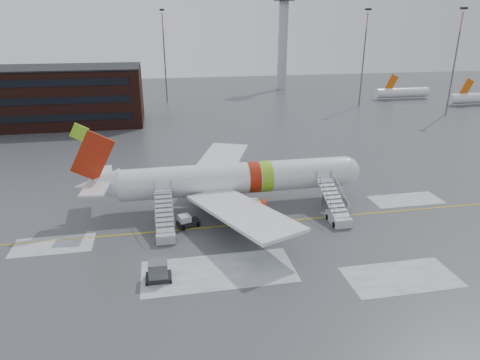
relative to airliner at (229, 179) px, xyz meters
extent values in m
plane|color=#494C4F|center=(2.53, -4.64, -3.42)|extent=(260.00, 260.00, 0.00)
cylinder|color=white|center=(0.95, 0.00, 0.08)|extent=(28.00, 3.80, 3.80)
sphere|color=white|center=(14.95, 0.00, 0.08)|extent=(3.80, 3.80, 3.80)
cube|color=black|center=(16.00, 0.00, 0.58)|extent=(1.09, 1.60, 0.97)
cone|color=white|center=(-15.45, 0.00, 0.33)|extent=(5.20, 3.72, 3.72)
cube|color=#A5220C|center=(-15.55, 0.00, 3.88)|extent=(5.27, 0.30, 6.09)
cube|color=#8BD021|center=(-16.65, 0.00, 6.68)|extent=(2.16, 0.26, 2.16)
cube|color=white|center=(-15.25, 2.60, 0.98)|extent=(3.07, 4.85, 0.18)
cube|color=white|center=(-15.25, -2.60, 0.98)|extent=(3.07, 4.85, 0.18)
cube|color=white|center=(-0.05, 8.50, -0.52)|extent=(10.72, 15.97, 1.13)
cube|color=white|center=(-0.05, -8.50, -0.52)|extent=(10.72, 15.97, 1.13)
cylinder|color=white|center=(1.45, 5.20, -1.87)|extent=(3.40, 2.10, 2.10)
cylinder|color=white|center=(1.45, -5.20, -1.87)|extent=(3.40, 2.10, 2.10)
cylinder|color=#595B60|center=(12.95, 0.00, -2.52)|extent=(0.20, 0.20, 1.80)
cylinder|color=black|center=(12.95, 0.00, -2.97)|extent=(0.90, 0.56, 0.90)
cylinder|color=black|center=(0.45, 2.40, -2.97)|extent=(0.90, 0.56, 0.90)
cylinder|color=black|center=(0.45, -2.40, -2.97)|extent=(0.90, 0.56, 0.90)
cube|color=silver|center=(11.34, -7.30, -2.87)|extent=(2.00, 3.20, 1.00)
cube|color=silver|center=(11.34, -5.20, -1.19)|extent=(1.90, 5.87, 2.52)
cube|color=silver|center=(11.34, -1.90, -0.02)|extent=(1.90, 1.40, 0.15)
cylinder|color=#595B60|center=(11.34, -2.30, -1.72)|extent=(0.16, 0.16, 3.40)
cylinder|color=black|center=(10.44, -8.30, -3.07)|extent=(0.25, 0.70, 0.70)
cylinder|color=black|center=(12.24, -6.30, -3.07)|extent=(0.25, 0.70, 0.70)
cube|color=#ABAEB2|center=(-8.06, -7.30, -2.87)|extent=(2.00, 3.20, 1.00)
cube|color=#ABAEB2|center=(-8.06, -5.20, -1.19)|extent=(1.90, 5.87, 2.52)
cube|color=#ABAEB2|center=(-8.06, -1.90, -0.02)|extent=(1.90, 1.40, 0.15)
cylinder|color=#595B60|center=(-8.06, -2.30, -1.72)|extent=(0.16, 0.16, 3.40)
cylinder|color=black|center=(-8.96, -8.30, -3.07)|extent=(0.25, 0.70, 0.70)
cylinder|color=black|center=(-7.16, -6.30, -3.07)|extent=(0.25, 0.70, 0.70)
cube|color=black|center=(-5.48, -4.90, -3.03)|extent=(2.70, 1.96, 0.61)
cube|color=silver|center=(-5.89, -5.03, -2.42)|extent=(1.52, 1.52, 0.78)
cube|color=black|center=(-5.89, -5.03, -2.12)|extent=(1.33, 1.38, 0.13)
cylinder|color=black|center=(-6.13, -5.74, -3.12)|extent=(0.43, 0.66, 0.61)
cylinder|color=black|center=(-4.47, -5.22, -3.12)|extent=(0.43, 0.66, 0.61)
cylinder|color=black|center=(-6.49, -4.58, -3.12)|extent=(0.43, 0.66, 0.61)
cylinder|color=black|center=(-4.84, -4.06, -3.12)|extent=(0.43, 0.66, 0.61)
cube|color=black|center=(-8.88, -14.97, -3.16)|extent=(2.30, 1.69, 0.36)
cube|color=#595B60|center=(-8.88, -14.97, -2.33)|extent=(1.68, 1.57, 1.55)
cylinder|color=black|center=(-9.92, -15.70, -3.26)|extent=(0.19, 0.31, 0.31)
cylinder|color=black|center=(-7.85, -14.25, -3.26)|extent=(0.19, 0.31, 0.31)
cylinder|color=#B2B5BA|center=(32.53, 90.36, 10.58)|extent=(3.00, 3.00, 28.00)
cylinder|color=#595B60|center=(44.53, 57.36, 6.18)|extent=(0.36, 0.36, 19.20)
cylinder|color=#CC7272|center=(44.53, 57.36, 17.70)|extent=(0.32, 0.32, 4.32)
cube|color=black|center=(44.53, 57.36, 20.58)|extent=(1.20, 1.20, 0.50)
cylinder|color=#595B60|center=(-5.47, 73.36, 6.18)|extent=(0.36, 0.36, 19.20)
cylinder|color=#CC7272|center=(-5.47, 73.36, 17.70)|extent=(0.32, 0.32, 4.32)
cube|color=black|center=(-5.47, 73.36, 20.58)|extent=(1.20, 1.20, 0.50)
cylinder|color=#595B60|center=(60.53, 43.36, 6.18)|extent=(0.36, 0.36, 19.20)
cylinder|color=#CC7272|center=(60.53, 43.36, 17.70)|extent=(0.32, 0.32, 4.32)
cube|color=black|center=(60.53, 43.36, 20.58)|extent=(1.20, 1.20, 0.50)
camera|label=1|loc=(-7.86, -48.19, 18.32)|focal=32.00mm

